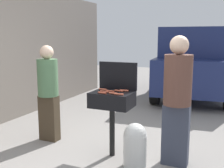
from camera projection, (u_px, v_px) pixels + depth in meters
ground_plane at (108, 157)px, 4.08m from camera, size 24.00×24.00×0.00m
house_wall_side at (9, 53)px, 5.83m from camera, size 0.24×8.00×2.87m
bbq_grill at (112, 102)px, 4.00m from camera, size 0.60×0.44×0.97m
grill_lid_open at (118, 76)px, 4.14m from camera, size 0.60×0.05×0.42m
hot_dog_0 at (110, 91)px, 3.98m from camera, size 0.13×0.03×0.03m
hot_dog_1 at (104, 92)px, 3.95m from camera, size 0.13×0.03×0.03m
hot_dog_2 at (124, 91)px, 4.03m from camera, size 0.13×0.04×0.03m
hot_dog_3 at (113, 93)px, 3.83m from camera, size 0.13×0.03×0.03m
hot_dog_4 at (119, 94)px, 3.77m from camera, size 0.13×0.03×0.03m
hot_dog_5 at (102, 93)px, 3.86m from camera, size 0.13×0.04×0.03m
hot_dog_6 at (103, 89)px, 4.12m from camera, size 0.13×0.04×0.03m
hot_dog_7 at (119, 91)px, 4.01m from camera, size 0.13×0.03×0.03m
propane_tank at (135, 144)px, 3.73m from camera, size 0.32×0.32×0.62m
person_left at (48, 90)px, 4.62m from camera, size 0.34×0.34×1.63m
person_right at (177, 97)px, 3.69m from camera, size 0.38×0.38×1.79m
parked_minivan at (194, 62)px, 8.24m from camera, size 2.36×4.56×2.02m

